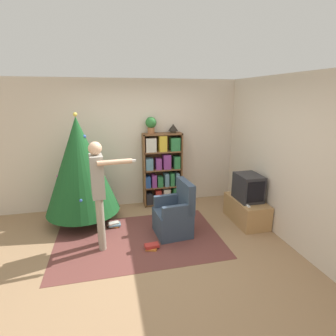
{
  "coord_description": "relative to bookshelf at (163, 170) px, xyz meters",
  "views": [
    {
      "loc": [
        -0.61,
        -3.46,
        2.29
      ],
      "look_at": [
        0.4,
        0.84,
        1.05
      ],
      "focal_mm": 28.0,
      "sensor_mm": 36.0,
      "label": 1
    }
  ],
  "objects": [
    {
      "name": "book_pile_near_tree",
      "position": [
        -1.06,
        -0.82,
        -0.71
      ],
      "size": [
        0.22,
        0.15,
        0.09
      ],
      "color": "orange",
      "rests_on": "ground_plane"
    },
    {
      "name": "game_remote",
      "position": [
        1.19,
        -1.43,
        -0.31
      ],
      "size": [
        0.04,
        0.12,
        0.02
      ],
      "color": "white",
      "rests_on": "tv_stand"
    },
    {
      "name": "potted_plant",
      "position": [
        -0.23,
        0.01,
        0.97
      ],
      "size": [
        0.22,
        0.22,
        0.33
      ],
      "color": "#935B38",
      "rests_on": "bookshelf"
    },
    {
      "name": "table_lamp",
      "position": [
        0.23,
        0.01,
        0.88
      ],
      "size": [
        0.2,
        0.2,
        0.18
      ],
      "color": "#473828",
      "rests_on": "bookshelf"
    },
    {
      "name": "standing_person",
      "position": [
        -1.26,
        -1.4,
        0.22
      ],
      "size": [
        0.66,
        0.47,
        1.66
      ],
      "rotation": [
        0.0,
        0.0,
        -1.47
      ],
      "color": "#9E937F",
      "rests_on": "ground_plane"
    },
    {
      "name": "armchair",
      "position": [
        -0.06,
        -1.28,
        -0.44
      ],
      "size": [
        0.62,
        0.61,
        0.92
      ],
      "rotation": [
        0.0,
        0.0,
        -1.48
      ],
      "color": "#334256",
      "rests_on": "ground_plane"
    },
    {
      "name": "christmas_tree",
      "position": [
        -1.59,
        -0.45,
        0.32
      ],
      "size": [
        1.31,
        1.31,
        2.0
      ],
      "color": "#4C3323",
      "rests_on": "ground_plane"
    },
    {
      "name": "area_rug",
      "position": [
        -0.69,
        -1.34,
        -0.75
      ],
      "size": [
        2.65,
        1.7,
        0.01
      ],
      "color": "brown",
      "rests_on": "ground_plane"
    },
    {
      "name": "wall_right",
      "position": [
        1.65,
        -1.7,
        0.54
      ],
      "size": [
        0.1,
        8.0,
        2.6
      ],
      "color": "beige",
      "rests_on": "ground_plane"
    },
    {
      "name": "television",
      "position": [
        1.34,
        -1.15,
        -0.08
      ],
      "size": [
        0.4,
        0.51,
        0.48
      ],
      "color": "#28282D",
      "rests_on": "tv_stand"
    },
    {
      "name": "bookshelf",
      "position": [
        0.0,
        0.0,
        0.0
      ],
      "size": [
        0.81,
        0.26,
        1.54
      ],
      "color": "brown",
      "rests_on": "ground_plane"
    },
    {
      "name": "tv_stand",
      "position": [
        1.34,
        -1.15,
        -0.54
      ],
      "size": [
        0.49,
        0.92,
        0.44
      ],
      "color": "tan",
      "rests_on": "ground_plane"
    },
    {
      "name": "book_pile_by_chair",
      "position": [
        -0.53,
        -1.66,
        -0.72
      ],
      "size": [
        0.23,
        0.16,
        0.08
      ],
      "color": "orange",
      "rests_on": "ground_plane"
    },
    {
      "name": "ground_plane",
      "position": [
        -0.48,
        -1.7,
        -0.76
      ],
      "size": [
        14.0,
        14.0,
        0.0
      ],
      "primitive_type": "plane",
      "color": "#9E7A56"
    },
    {
      "name": "wall_back",
      "position": [
        -0.48,
        0.21,
        0.54
      ],
      "size": [
        8.0,
        0.1,
        2.6
      ],
      "color": "beige",
      "rests_on": "ground_plane"
    }
  ]
}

